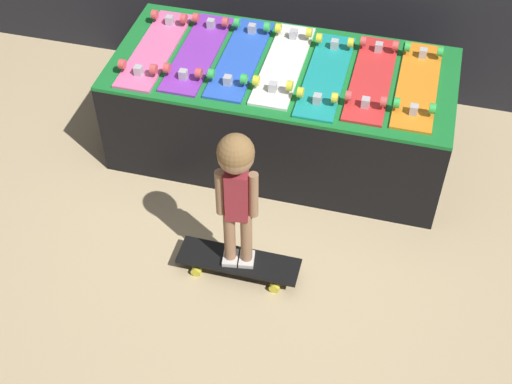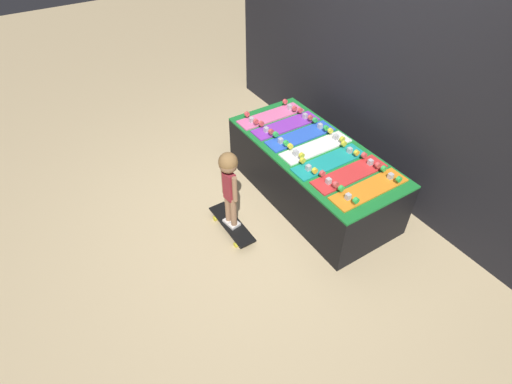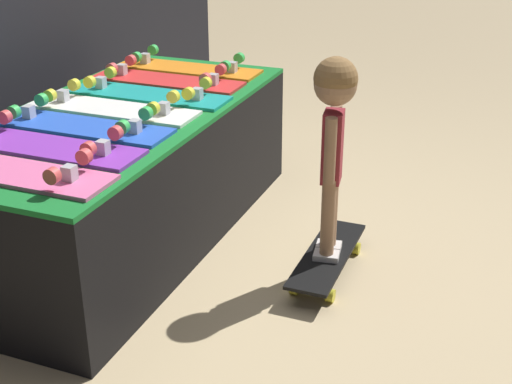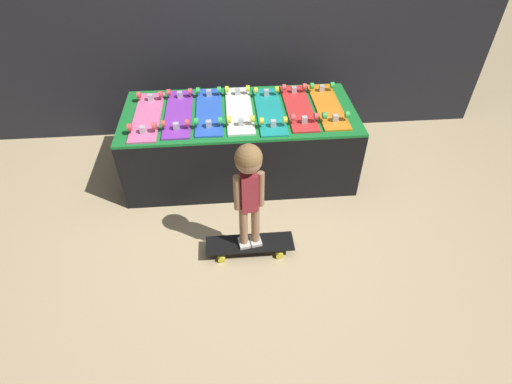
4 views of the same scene
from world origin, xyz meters
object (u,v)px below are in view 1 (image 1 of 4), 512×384
skateboard_white_on_rack (283,63)px  child (236,179)px  skateboard_teal_on_rack (326,74)px  skateboard_on_floor (239,262)px  skateboard_blue_on_rack (240,57)px  skateboard_orange_on_rack (418,84)px  skateboard_pink_on_rack (155,48)px  skateboard_purple_on_rack (198,52)px  skateboard_red_on_rack (372,77)px

skateboard_white_on_rack → child: bearing=-89.5°
skateboard_teal_on_rack → skateboard_on_floor: skateboard_teal_on_rack is taller
skateboard_blue_on_rack → skateboard_teal_on_rack: size_ratio=1.00×
skateboard_white_on_rack → skateboard_teal_on_rack: (0.24, -0.04, 0.00)m
skateboard_blue_on_rack → skateboard_orange_on_rack: same height
skateboard_pink_on_rack → skateboard_purple_on_rack: same height
skateboard_orange_on_rack → child: (-0.71, -0.97, 0.06)m
skateboard_pink_on_rack → skateboard_blue_on_rack: size_ratio=1.00×
skateboard_pink_on_rack → skateboard_red_on_rack: (1.20, 0.03, 0.00)m
skateboard_blue_on_rack → skateboard_white_on_rack: same height
child → skateboard_orange_on_rack: bearing=45.0°
skateboard_teal_on_rack → child: size_ratio=0.92×
skateboard_purple_on_rack → skateboard_blue_on_rack: same height
skateboard_pink_on_rack → skateboard_red_on_rack: 1.20m
skateboard_purple_on_rack → skateboard_blue_on_rack: size_ratio=1.00×
skateboard_purple_on_rack → skateboard_blue_on_rack: (0.24, 0.01, 0.00)m
skateboard_pink_on_rack → child: (0.73, -0.93, 0.06)m
skateboard_red_on_rack → skateboard_purple_on_rack: bearing=-179.5°
skateboard_on_floor → child: 0.59m
skateboard_on_floor → skateboard_pink_on_rack: bearing=128.1°
skateboard_pink_on_rack → skateboard_purple_on_rack: size_ratio=1.00×
skateboard_blue_on_rack → skateboard_red_on_rack: bearing=-0.1°
skateboard_orange_on_rack → child: child is taller
skateboard_teal_on_rack → skateboard_red_on_rack: 0.24m
skateboard_white_on_rack → skateboard_blue_on_rack: bearing=-179.1°
skateboard_purple_on_rack → skateboard_red_on_rack: size_ratio=1.00×
skateboard_red_on_rack → skateboard_orange_on_rack: bearing=1.3°
skateboard_white_on_rack → skateboard_orange_on_rack: bearing=-0.0°
skateboard_blue_on_rack → skateboard_red_on_rack: same height
skateboard_blue_on_rack → skateboard_orange_on_rack: bearing=0.2°
skateboard_purple_on_rack → skateboard_orange_on_rack: same height
skateboard_orange_on_rack → skateboard_on_floor: 1.32m
skateboard_blue_on_rack → skateboard_white_on_rack: 0.24m
skateboard_blue_on_rack → skateboard_on_floor: skateboard_blue_on_rack is taller
skateboard_teal_on_rack → skateboard_orange_on_rack: (0.48, 0.04, 0.00)m
skateboard_purple_on_rack → skateboard_white_on_rack: (0.48, 0.01, 0.00)m
skateboard_on_floor → child: child is taller
skateboard_purple_on_rack → skateboard_orange_on_rack: 1.20m
skateboard_on_floor → child: (0.00, -0.00, 0.59)m
skateboard_teal_on_rack → skateboard_blue_on_rack: bearing=175.9°
skateboard_teal_on_rack → child: bearing=-104.0°
skateboard_purple_on_rack → child: size_ratio=0.92×
skateboard_red_on_rack → skateboard_pink_on_rack: bearing=-178.3°
skateboard_pink_on_rack → skateboard_white_on_rack: bearing=3.2°
skateboard_teal_on_rack → skateboard_red_on_rack: size_ratio=1.00×
skateboard_purple_on_rack → skateboard_pink_on_rack: bearing=-173.7°
skateboard_red_on_rack → skateboard_on_floor: (-0.47, -0.96, -0.54)m
skateboard_pink_on_rack → skateboard_purple_on_rack: (0.24, 0.03, 0.00)m
skateboard_blue_on_rack → skateboard_white_on_rack: size_ratio=1.00×
skateboard_white_on_rack → child: (0.01, -0.97, 0.06)m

